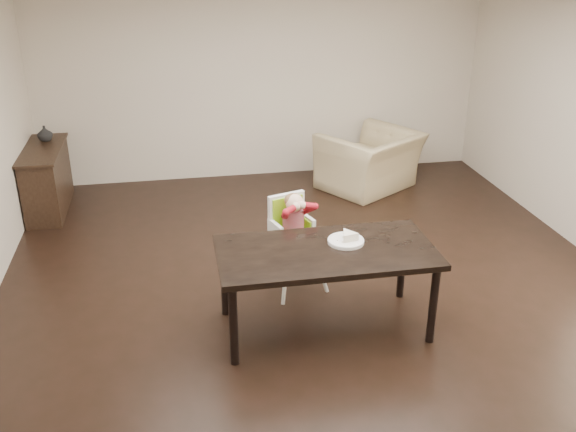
% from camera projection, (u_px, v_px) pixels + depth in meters
% --- Properties ---
extents(ground, '(7.00, 7.00, 0.00)m').
position_uv_depth(ground, '(321.00, 300.00, 5.97)').
color(ground, black).
rests_on(ground, ground).
extents(room_walls, '(6.02, 7.02, 2.71)m').
position_uv_depth(room_walls, '(325.00, 105.00, 5.22)').
color(room_walls, beige).
rests_on(room_walls, ground).
extents(dining_table, '(1.80, 0.90, 0.75)m').
position_uv_depth(dining_table, '(326.00, 258.00, 5.30)').
color(dining_table, black).
rests_on(dining_table, ground).
extents(high_chair, '(0.51, 0.51, 0.97)m').
position_uv_depth(high_chair, '(292.00, 221.00, 5.95)').
color(high_chair, white).
rests_on(high_chair, ground).
extents(plate, '(0.37, 0.37, 0.09)m').
position_uv_depth(plate, '(347.00, 239.00, 5.39)').
color(plate, white).
rests_on(plate, dining_table).
extents(armchair, '(1.39, 1.27, 1.02)m').
position_uv_depth(armchair, '(370.00, 152.00, 8.39)').
color(armchair, tan).
rests_on(armchair, ground).
extents(sideboard, '(0.44, 1.26, 0.79)m').
position_uv_depth(sideboard, '(47.00, 179.00, 7.77)').
color(sideboard, black).
rests_on(sideboard, ground).
extents(vase, '(0.24, 0.24, 0.18)m').
position_uv_depth(vase, '(45.00, 134.00, 7.85)').
color(vase, '#99999E').
rests_on(vase, sideboard).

